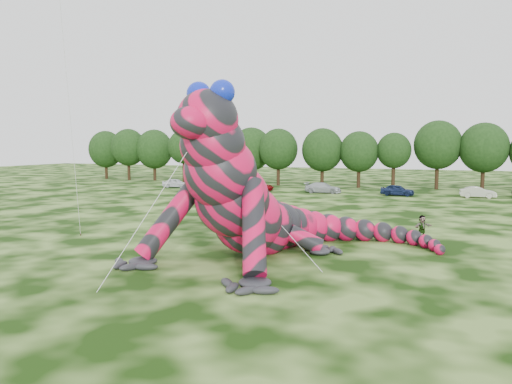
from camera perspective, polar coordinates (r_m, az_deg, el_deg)
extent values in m
plane|color=#16330A|center=(25.17, -1.10, -10.49)|extent=(240.00, 240.00, 0.00)
cylinder|color=silver|center=(37.44, -20.60, 9.56)|extent=(0.02, 0.02, 20.18)
cylinder|color=#382314|center=(40.24, -19.41, -4.55)|extent=(0.08, 0.08, 0.24)
imported|color=white|center=(80.39, -9.16, 1.02)|extent=(4.38, 2.15, 1.44)
imported|color=black|center=(78.06, -3.50, 0.91)|extent=(4.07, 1.42, 1.34)
imported|color=maroon|center=(73.75, 0.21, 0.65)|extent=(4.95, 2.51, 1.34)
imported|color=#B1B6BA|center=(71.09, 7.66, 0.48)|extent=(5.18, 2.16, 1.49)
imported|color=#16234C|center=(69.63, 15.86, 0.22)|extent=(4.54, 2.13, 1.50)
imported|color=#B9B7AA|center=(70.32, 24.01, -0.03)|extent=(4.51, 1.95, 1.44)
imported|color=gray|center=(48.88, -1.58, -1.71)|extent=(0.45, 0.62, 1.57)
imported|color=gray|center=(64.69, -5.98, 0.11)|extent=(0.98, 0.79, 1.73)
imported|color=gray|center=(48.53, 0.21, -1.69)|extent=(0.96, 0.83, 1.70)
imported|color=gray|center=(38.56, 18.46, -3.81)|extent=(1.47, 1.56, 1.75)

